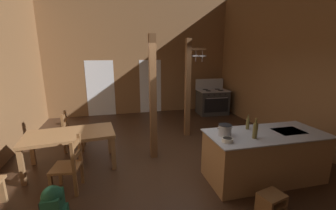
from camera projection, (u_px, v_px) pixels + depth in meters
ground_plane at (170, 166)px, 4.62m from camera, size 7.61×9.28×0.10m
wall_back at (141, 57)px, 8.16m from camera, size 7.61×0.14×4.33m
wall_right at (316, 59)px, 4.94m from camera, size 0.14×9.28×4.33m
glazed_door_back_left at (101, 89)px, 7.98m from camera, size 1.00×0.01×2.05m
glazed_panel_back_right at (150, 87)px, 8.44m from camera, size 0.84×0.01×2.05m
kitchen_island at (264, 156)px, 3.98m from camera, size 2.18×1.00×0.90m
stove_range at (212, 102)px, 8.32m from camera, size 1.17×0.86×1.32m
support_post_with_pot_rack at (189, 85)px, 5.89m from camera, size 0.57×0.24×2.68m
support_post_center at (153, 99)px, 4.61m from camera, size 0.14×0.14×2.68m
step_stool at (271, 202)px, 3.16m from camera, size 0.41×0.35×0.30m
dining_table at (70, 137)px, 4.34m from camera, size 1.78×1.07×0.74m
ladderback_chair_near_window at (72, 132)px, 5.17m from camera, size 0.44×0.44×0.95m
ladderback_chair_by_post at (69, 166)px, 3.62m from camera, size 0.50×0.50×0.95m
backpack at (54, 205)px, 2.88m from camera, size 0.31×0.32×0.60m
stockpot_on_counter at (225, 130)px, 3.73m from camera, size 0.30×0.23×0.20m
mixing_bowl_on_counter at (227, 140)px, 3.48m from camera, size 0.18×0.18×0.07m
bottle_tall_on_counter at (255, 130)px, 3.60m from camera, size 0.08×0.08×0.35m
bottle_short_on_counter at (248, 123)px, 4.06m from camera, size 0.06×0.06×0.28m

